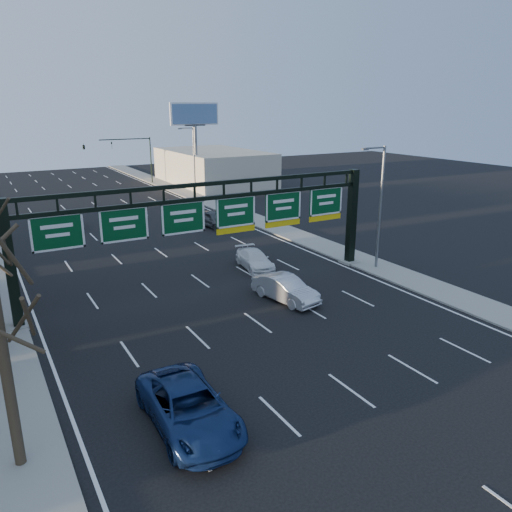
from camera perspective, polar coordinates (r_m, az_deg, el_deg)
ground at (r=26.79m, az=2.35°, el=-9.16°), size 160.00×160.00×0.00m
sidewalk_right at (r=49.22m, az=2.55°, el=3.17°), size 3.00×120.00×0.12m
lane_markings at (r=43.92m, az=-11.70°, el=1.05°), size 21.60×120.00×0.01m
sign_gantry at (r=31.98m, az=-4.99°, el=3.97°), size 24.60×1.20×7.20m
building_right_distant at (r=78.17m, az=-4.89°, el=10.09°), size 12.00×20.00×5.00m
streetlight_near at (r=37.16m, az=13.92°, el=6.08°), size 2.15×0.22×9.00m
streetlight_far at (r=65.76m, az=-7.20°, el=10.99°), size 2.15×0.22×9.00m
billboard_right at (r=71.04m, az=-7.01°, el=14.66°), size 7.00×0.50×12.00m
traffic_signal_mast at (r=77.80m, az=-16.36°, el=11.67°), size 10.16×0.54×7.00m
car_blue_suv at (r=19.83m, az=-7.68°, el=-16.79°), size 2.85×5.97×1.64m
car_silver_sedan at (r=31.15m, az=3.38°, el=-3.76°), size 2.50×4.96×1.56m
car_white_wagon at (r=37.23m, az=-0.15°, el=-0.41°), size 2.51×4.79×1.33m
car_grey_far at (r=50.00m, az=-4.84°, el=4.22°), size 2.63×4.97×1.61m
car_silver_distant at (r=53.28m, az=-20.64°, el=3.93°), size 2.13×4.74×1.51m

